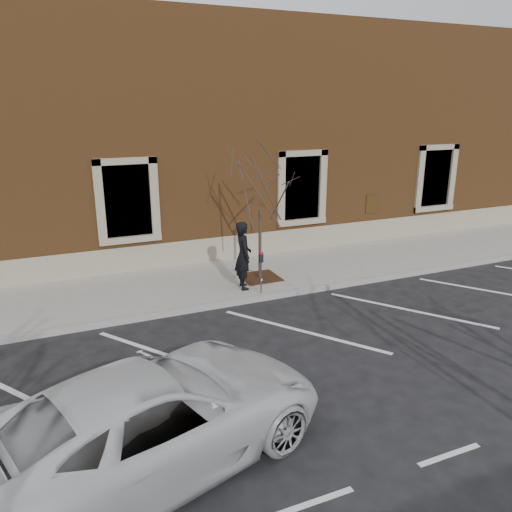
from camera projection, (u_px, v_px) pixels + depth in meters
name	position (u px, v px, depth m)	size (l,w,h in m)	color
ground	(265.00, 299.00, 13.92)	(120.00, 120.00, 0.00)	#28282B
sidewalk_near	(241.00, 278.00, 15.43)	(40.00, 3.50, 0.15)	#B8B7AD
curb_near	(265.00, 298.00, 13.85)	(40.00, 0.12, 0.15)	#9E9E99
parking_stripes	(302.00, 331.00, 11.99)	(28.00, 4.40, 0.01)	silver
building_civic	(184.00, 136.00, 19.52)	(40.00, 8.62, 8.00)	brown
man	(243.00, 255.00, 14.08)	(0.71, 0.47, 1.95)	black
parking_meter	(261.00, 265.00, 13.72)	(0.11, 0.08, 1.20)	#595B60
tree_grate	(260.00, 277.00, 15.19)	(1.12, 1.12, 0.03)	#3B2013
sapling	(260.00, 190.00, 14.39)	(2.32, 2.32, 3.86)	#45322A
white_truck	(151.00, 418.00, 7.41)	(2.60, 5.64, 1.57)	silver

